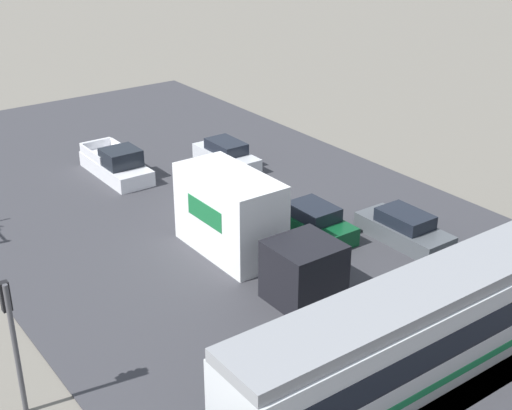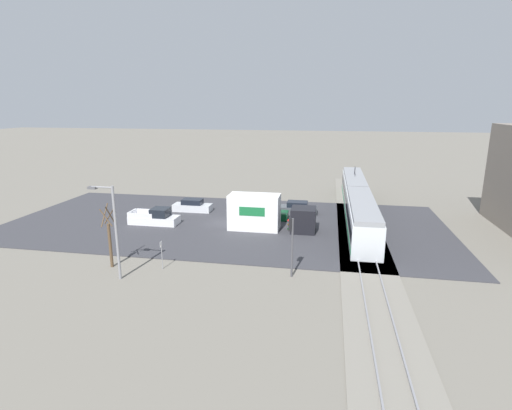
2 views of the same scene
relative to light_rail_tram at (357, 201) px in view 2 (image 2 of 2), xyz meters
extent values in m
plane|color=slate|center=(5.71, -14.32, -1.73)|extent=(320.00, 320.00, 0.00)
cube|color=#38383D|center=(5.71, -14.32, -1.69)|extent=(22.36, 46.99, 0.08)
cube|color=gray|center=(5.71, 0.00, -1.69)|extent=(58.70, 4.40, 0.08)
cube|color=gray|center=(5.71, -0.72, -1.58)|extent=(57.52, 0.10, 0.14)
cube|color=gray|center=(5.71, 0.72, -1.58)|extent=(57.52, 0.10, 0.14)
cube|color=silver|center=(-7.37, 0.00, -0.16)|extent=(14.39, 2.64, 2.98)
cube|color=black|center=(-7.37, 0.00, 0.19)|extent=(13.96, 2.67, 0.99)
cube|color=#1E844C|center=(-7.37, 0.00, -1.09)|extent=(14.25, 2.68, 0.28)
cube|color=gray|center=(-7.37, 0.00, 1.54)|extent=(14.39, 2.43, 0.43)
cube|color=silver|center=(7.37, 0.00, -0.16)|extent=(14.39, 2.64, 2.98)
cube|color=black|center=(7.37, 0.00, 0.19)|extent=(13.96, 2.67, 0.99)
cube|color=#1E844C|center=(7.37, 0.00, -1.09)|extent=(14.25, 2.68, 0.28)
cube|color=gray|center=(7.37, 0.00, 1.54)|extent=(14.39, 2.43, 0.43)
cylinder|color=#2D2D33|center=(-7.82, 0.00, 2.30)|extent=(0.66, 0.07, 1.15)
cylinder|color=#2D2D33|center=(-6.92, 0.00, 2.30)|extent=(0.66, 0.07, 1.15)
cube|color=#2D2D33|center=(-7.37, 0.00, 2.85)|extent=(1.10, 0.08, 0.06)
cube|color=black|center=(7.32, -5.71, -0.42)|extent=(2.55, 2.45, 2.46)
cube|color=white|center=(7.32, -10.76, 0.16)|extent=(2.55, 5.20, 3.62)
cube|color=#196B38|center=(8.60, -10.76, 0.52)|extent=(0.02, 2.60, 0.90)
cube|color=silver|center=(7.49, -21.74, -1.23)|extent=(2.02, 5.29, 0.84)
cube|color=black|center=(7.49, -21.00, -0.36)|extent=(1.86, 1.80, 0.91)
cube|color=silver|center=(8.42, -22.85, -0.57)|extent=(0.12, 2.64, 0.49)
cube|color=silver|center=(6.56, -22.85, -0.57)|extent=(0.12, 2.64, 0.49)
cube|color=silver|center=(7.49, -24.27, -0.57)|extent=(1.86, 0.21, 0.49)
cube|color=red|center=(8.28, -24.35, -0.98)|extent=(0.14, 0.04, 0.18)
cube|color=silver|center=(1.70, -19.42, -1.23)|extent=(1.74, 4.60, 0.85)
cube|color=black|center=(1.70, -19.42, -0.50)|extent=(1.49, 2.39, 0.62)
cube|color=#4C5156|center=(0.47, -6.87, -1.24)|extent=(1.85, 4.57, 0.83)
cube|color=black|center=(0.47, -6.87, -0.52)|extent=(1.59, 2.38, 0.61)
cube|color=#0C4723|center=(3.34, -9.81, -1.23)|extent=(1.88, 4.23, 0.84)
cube|color=black|center=(3.34, -9.81, -0.50)|extent=(1.62, 2.20, 0.62)
cylinder|color=#47474C|center=(18.33, -5.83, 0.55)|extent=(0.16, 0.16, 4.57)
cube|color=black|center=(18.33, -6.01, 2.36)|extent=(0.28, 0.22, 0.95)
sphere|color=red|center=(18.33, -6.13, 2.68)|extent=(0.18, 0.18, 0.18)
sphere|color=#3C2C06|center=(18.33, -6.13, 2.36)|extent=(0.18, 0.18, 0.18)
sphere|color=black|center=(18.33, -6.13, 2.04)|extent=(0.18, 0.18, 0.18)
cylinder|color=brown|center=(19.03, -20.15, 0.06)|extent=(0.24, 0.24, 3.59)
cylinder|color=brown|center=(19.28, -20.15, 2.42)|extent=(0.09, 1.00, 1.37)
cylinder|color=brown|center=(19.03, -19.90, 2.55)|extent=(1.21, 0.09, 1.67)
cylinder|color=brown|center=(18.78, -20.15, 2.42)|extent=(0.09, 1.00, 1.37)
cylinder|color=brown|center=(19.03, -20.40, 2.55)|extent=(1.21, 0.09, 1.67)
cylinder|color=gray|center=(21.01, -18.36, 1.80)|extent=(0.20, 0.20, 7.06)
cylinder|color=gray|center=(21.01, -19.16, 5.21)|extent=(0.12, 1.60, 0.12)
cube|color=#515156|center=(21.01, -19.91, 5.15)|extent=(0.36, 0.60, 0.18)
cylinder|color=gray|center=(18.70, -16.00, -0.60)|extent=(0.06, 0.06, 2.27)
cube|color=white|center=(18.70, -16.03, 0.32)|extent=(0.32, 0.02, 0.44)
cube|color=red|center=(18.70, -16.04, 0.32)|extent=(0.31, 0.01, 0.10)
camera|label=1|loc=(22.81, 12.45, 13.29)|focal=50.00mm
camera|label=2|loc=(46.22, -3.44, 10.90)|focal=28.00mm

